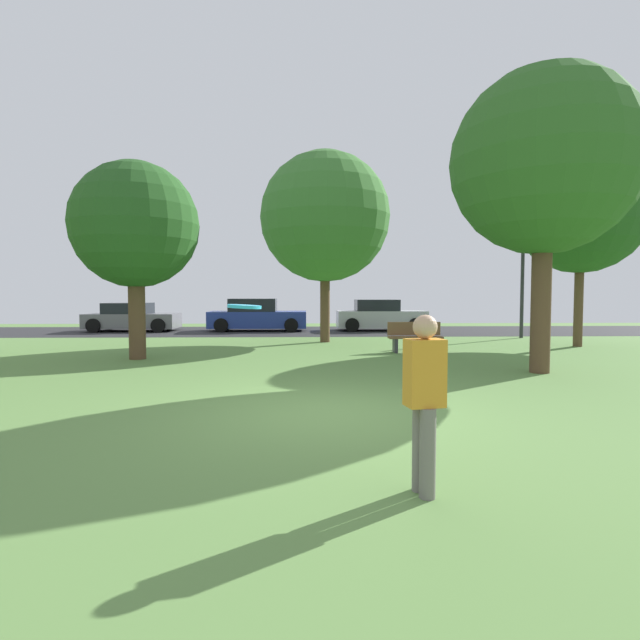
# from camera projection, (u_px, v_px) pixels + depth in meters

# --- Properties ---
(ground_plane) EXTENTS (44.00, 44.00, 0.00)m
(ground_plane) POSITION_uv_depth(u_px,v_px,m) (328.00, 413.00, 7.37)
(ground_plane) COLOR #5B8442
(road_strip) EXTENTS (44.00, 6.40, 0.01)m
(road_strip) POSITION_uv_depth(u_px,v_px,m) (312.00, 331.00, 23.33)
(road_strip) COLOR #28282B
(road_strip) RESTS_ON ground_plane
(oak_tree_left) EXTENTS (3.33, 3.33, 5.25)m
(oak_tree_left) POSITION_uv_depth(u_px,v_px,m) (135.00, 226.00, 13.22)
(oak_tree_left) COLOR brown
(oak_tree_left) RESTS_ON ground_plane
(maple_tree_far) EXTENTS (4.03, 4.03, 6.64)m
(maple_tree_far) POSITION_uv_depth(u_px,v_px,m) (544.00, 163.00, 10.86)
(maple_tree_far) COLOR brown
(maple_tree_far) RESTS_ON ground_plane
(oak_tree_right) EXTENTS (4.65, 4.65, 6.83)m
(oak_tree_right) POSITION_uv_depth(u_px,v_px,m) (325.00, 217.00, 17.88)
(oak_tree_right) COLOR brown
(oak_tree_right) RESTS_ON ground_plane
(birch_tree_lone) EXTENTS (4.19, 4.19, 6.62)m
(birch_tree_lone) POSITION_uv_depth(u_px,v_px,m) (581.00, 209.00, 16.32)
(birch_tree_lone) COLOR brown
(birch_tree_lone) RESTS_ON ground_plane
(person_thrower) EXTENTS (0.35, 0.30, 1.58)m
(person_thrower) POSITION_uv_depth(u_px,v_px,m) (424.00, 397.00, 4.32)
(person_thrower) COLOR slate
(person_thrower) RESTS_ON ground_plane
(frisbee_disc) EXTENTS (0.30, 0.30, 0.04)m
(frisbee_disc) POSITION_uv_depth(u_px,v_px,m) (244.00, 307.00, 3.96)
(frisbee_disc) COLOR #2DB2E0
(parked_car_grey) EXTENTS (4.11, 2.08, 1.32)m
(parked_car_grey) POSITION_uv_depth(u_px,v_px,m) (132.00, 318.00, 23.29)
(parked_car_grey) COLOR slate
(parked_car_grey) RESTS_ON ground_plane
(parked_car_blue) EXTENTS (4.53, 2.00, 1.52)m
(parked_car_blue) POSITION_uv_depth(u_px,v_px,m) (257.00, 316.00, 23.48)
(parked_car_blue) COLOR #233893
(parked_car_blue) RESTS_ON ground_plane
(parked_car_silver) EXTENTS (4.16, 2.01, 1.47)m
(parked_car_silver) POSITION_uv_depth(u_px,v_px,m) (380.00, 316.00, 23.72)
(parked_car_silver) COLOR #B7B7BC
(parked_car_silver) RESTS_ON ground_plane
(park_bench) EXTENTS (1.60, 0.45, 0.90)m
(park_bench) POSITION_uv_depth(u_px,v_px,m) (415.00, 337.00, 14.93)
(park_bench) COLOR brown
(park_bench) RESTS_ON ground_plane
(street_lamp_post) EXTENTS (0.14, 0.14, 4.50)m
(street_lamp_post) POSITION_uv_depth(u_px,v_px,m) (522.00, 281.00, 19.68)
(street_lamp_post) COLOR #2D2D33
(street_lamp_post) RESTS_ON ground_plane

